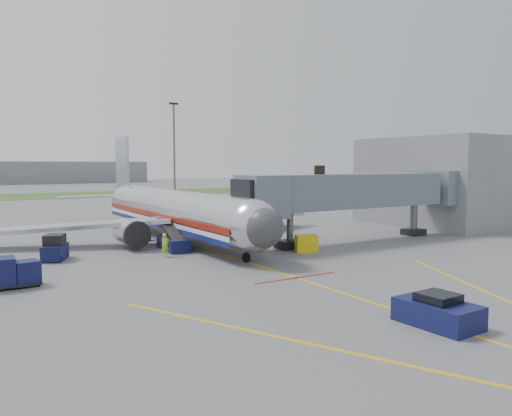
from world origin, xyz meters
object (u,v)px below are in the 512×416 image
pushback_tug (438,312)px  ramp_worker (165,245)px  baggage_tug (55,249)px  belt_loader (173,243)px  airliner (174,211)px

pushback_tug → ramp_worker: size_ratio=1.95×
baggage_tug → belt_loader: (8.98, -0.52, -0.23)m
pushback_tug → belt_loader: size_ratio=0.70×
airliner → belt_loader: size_ratio=7.15×
airliner → baggage_tug: size_ratio=11.84×
pushback_tug → baggage_tug: bearing=114.7°
pushback_tug → baggage_tug: 27.01m
baggage_tug → ramp_worker: bearing=-23.2°
pushback_tug → belt_loader: 24.14m
pushback_tug → belt_loader: belt_loader is taller
belt_loader → ramp_worker: (-1.70, -2.61, 0.30)m
belt_loader → airliner: bearing=66.5°
pushback_tug → baggage_tug: size_ratio=1.15×
pushback_tug → belt_loader: bearing=95.5°
belt_loader → pushback_tug: bearing=-84.5°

